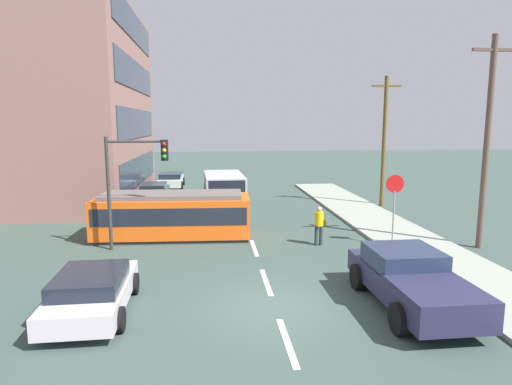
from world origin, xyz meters
TOP-DOWN VIEW (x-y plane):
  - ground_plane at (0.00, 10.00)m, footprint 120.00×120.00m
  - sidewalk_curb_right at (6.80, 6.00)m, footprint 3.20×36.00m
  - lane_stripe_0 at (0.00, -2.00)m, footprint 0.16×2.40m
  - lane_stripe_1 at (0.00, 2.00)m, footprint 0.16×2.40m
  - lane_stripe_2 at (0.00, 6.00)m, footprint 0.16×2.40m
  - lane_stripe_3 at (0.00, 14.08)m, footprint 0.16×2.40m
  - lane_stripe_4 at (0.00, 20.08)m, footprint 0.16×2.40m
  - corner_building at (-14.37, 19.70)m, footprint 15.37×16.36m
  - streetcar_tram at (-3.48, 8.08)m, footprint 6.96×2.80m
  - city_bus at (-0.89, 17.64)m, footprint 2.73×5.73m
  - pedestrian_crossing at (2.78, 6.14)m, footprint 0.51×0.36m
  - pickup_truck_parked at (3.78, -0.35)m, footprint 2.32×5.02m
  - parked_sedan_near at (-5.00, 0.13)m, footprint 2.14×4.21m
  - parked_sedan_mid at (-5.33, 12.04)m, footprint 2.06×4.08m
  - parked_sedan_far at (-5.53, 17.81)m, footprint 1.99×4.45m
  - parked_sedan_furthest at (-4.99, 24.16)m, footprint 2.08×4.57m
  - stop_sign at (5.88, 5.78)m, footprint 0.76×0.07m
  - traffic_light_mast at (-4.85, 6.34)m, footprint 2.48×0.33m
  - utility_pole_near at (9.32, 5.08)m, footprint 1.80×0.24m
  - utility_pole_mid at (8.88, 14.58)m, footprint 1.80×0.24m

SIDE VIEW (x-z plane):
  - ground_plane at x=0.00m, z-range 0.00..0.00m
  - lane_stripe_0 at x=0.00m, z-range 0.00..0.01m
  - lane_stripe_1 at x=0.00m, z-range 0.00..0.01m
  - lane_stripe_2 at x=0.00m, z-range 0.00..0.01m
  - lane_stripe_3 at x=0.00m, z-range 0.00..0.01m
  - lane_stripe_4 at x=0.00m, z-range 0.00..0.01m
  - sidewalk_curb_right at x=6.80m, z-range 0.00..0.14m
  - parked_sedan_mid at x=-5.33m, z-range 0.03..1.22m
  - parked_sedan_far at x=-5.53m, z-range 0.03..1.22m
  - parked_sedan_near at x=-5.00m, z-range 0.03..1.22m
  - parked_sedan_furthest at x=-4.99m, z-range 0.03..1.22m
  - pickup_truck_parked at x=3.78m, z-range 0.02..1.57m
  - pedestrian_crossing at x=2.78m, z-range 0.11..1.78m
  - city_bus at x=-0.89m, z-range 0.14..1.90m
  - streetcar_tram at x=-3.48m, z-range 0.04..2.09m
  - stop_sign at x=5.88m, z-range 0.75..3.63m
  - traffic_light_mast at x=-4.85m, z-range 0.93..5.54m
  - utility_pole_mid at x=8.88m, z-range 0.18..8.14m
  - utility_pole_near at x=9.32m, z-range 0.18..8.74m
  - corner_building at x=-14.37m, z-range 0.00..12.80m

